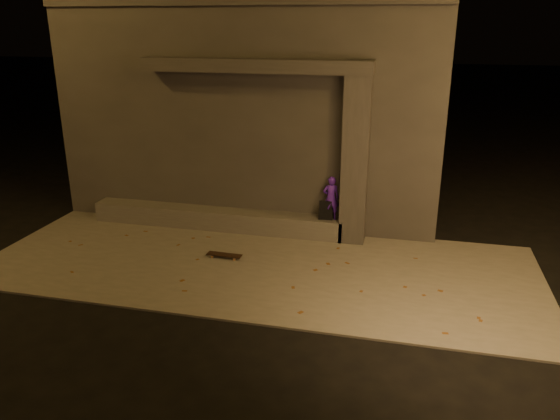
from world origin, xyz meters
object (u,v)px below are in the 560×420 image
(skateboarder, at_px, (331,198))
(column, at_px, (355,161))
(skateboard, at_px, (224,255))
(backpack, at_px, (326,212))

(skateboarder, bearing_deg, column, 166.62)
(skateboarder, xyz_separation_m, skateboard, (-1.94, -1.62, -0.87))
(column, distance_m, backpack, 1.34)
(backpack, xyz_separation_m, skateboard, (-1.84, -1.62, -0.53))
(skateboarder, distance_m, skateboard, 2.68)
(skateboarder, bearing_deg, skateboard, 26.50)
(skateboard, bearing_deg, skateboarder, 41.99)
(backpack, bearing_deg, column, -3.71)
(column, distance_m, skateboard, 3.41)
(column, xyz_separation_m, skateboarder, (-0.50, 0.00, -0.86))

